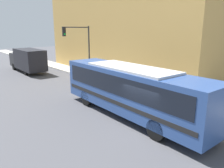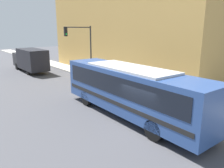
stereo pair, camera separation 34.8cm
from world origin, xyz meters
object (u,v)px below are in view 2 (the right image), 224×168
object	(u,v)px
traffic_light_pole	(82,43)
delivery_truck	(30,59)
parking_meter	(111,73)
city_bus	(129,88)
fire_hydrant	(156,92)

from	to	relation	value
traffic_light_pole	delivery_truck	bearing A→B (deg)	112.25
parking_meter	city_bus	bearing A→B (deg)	-120.88
fire_hydrant	parking_meter	bearing A→B (deg)	90.00
city_bus	fire_hydrant	world-z (taller)	city_bus
fire_hydrant	parking_meter	xyz separation A→B (m)	(0.00, 5.78, 0.61)
fire_hydrant	city_bus	bearing A→B (deg)	-160.19
city_bus	delivery_truck	xyz separation A→B (m)	(0.26, 19.14, -0.25)
delivery_truck	traffic_light_pole	size ratio (longest dim) A/B	1.39
city_bus	fire_hydrant	size ratio (longest dim) A/B	17.45
delivery_truck	traffic_light_pole	world-z (taller)	traffic_light_pole
city_bus	traffic_light_pole	distance (m)	12.01
city_bus	fire_hydrant	bearing A→B (deg)	21.23
city_bus	traffic_light_pole	world-z (taller)	traffic_light_pole
city_bus	traffic_light_pole	size ratio (longest dim) A/B	2.01
city_bus	traffic_light_pole	xyz separation A→B (m)	(3.47, 11.30, 2.11)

